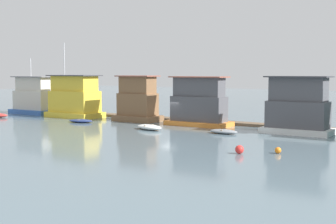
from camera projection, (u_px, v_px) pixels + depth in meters
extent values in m
plane|color=slate|center=(173.00, 124.00, 51.50)|extent=(200.00, 200.00, 0.00)
cube|color=brown|center=(188.00, 120.00, 54.13)|extent=(59.60, 1.75, 0.30)
cube|color=#3866B7|center=(35.00, 111.00, 64.09)|extent=(6.63, 3.66, 0.59)
cube|color=beige|center=(34.00, 100.00, 63.96)|extent=(5.69, 2.72, 2.53)
cube|color=beige|center=(34.00, 84.00, 63.76)|extent=(5.13, 2.16, 1.88)
cube|color=slate|center=(34.00, 77.00, 63.68)|extent=(5.99, 3.02, 0.12)
cylinder|color=#B2B2B7|center=(31.00, 67.00, 63.88)|extent=(0.12, 0.12, 2.45)
cube|color=gold|center=(75.00, 115.00, 58.98)|extent=(6.95, 3.98, 0.68)
cube|color=gold|center=(75.00, 101.00, 58.83)|extent=(6.18, 3.21, 2.64)
cube|color=gold|center=(74.00, 84.00, 58.63)|extent=(5.64, 2.68, 1.88)
cube|color=#38383D|center=(74.00, 76.00, 58.55)|extent=(6.48, 3.51, 0.12)
cylinder|color=#B2B2B7|center=(64.00, 59.00, 59.29)|extent=(0.12, 0.12, 4.07)
cube|color=brown|center=(138.00, 118.00, 54.47)|extent=(5.29, 3.27, 0.67)
cube|color=brown|center=(138.00, 104.00, 54.33)|extent=(4.38, 2.36, 2.57)
cube|color=brown|center=(137.00, 85.00, 54.13)|extent=(4.01, 1.99, 1.95)
cube|color=brown|center=(137.00, 76.00, 54.04)|extent=(4.68, 2.66, 0.12)
cube|color=orange|center=(199.00, 123.00, 50.04)|extent=(6.96, 3.25, 0.48)
cube|color=#4C4C51|center=(199.00, 109.00, 49.91)|extent=(5.91, 2.20, 2.65)
cube|color=#4C4C51|center=(199.00, 87.00, 49.70)|extent=(5.45, 1.74, 2.01)
cube|color=brown|center=(199.00, 77.00, 49.61)|extent=(6.21, 2.50, 0.12)
cube|color=white|center=(297.00, 131.00, 43.54)|extent=(6.35, 3.41, 0.54)
cube|color=#4C4C51|center=(298.00, 115.00, 43.41)|extent=(5.50, 2.55, 2.48)
cube|color=#4C4C51|center=(298.00, 89.00, 43.20)|extent=(5.02, 2.07, 2.21)
cube|color=#38383D|center=(299.00, 77.00, 43.10)|extent=(5.80, 2.85, 0.12)
ellipsoid|color=navy|center=(81.00, 121.00, 53.05)|extent=(3.14, 2.09, 0.38)
cube|color=#997F60|center=(81.00, 120.00, 53.04)|extent=(0.44, 1.24, 0.08)
ellipsoid|color=white|center=(149.00, 127.00, 46.43)|extent=(3.46, 2.11, 0.51)
cube|color=#997F60|center=(149.00, 125.00, 46.41)|extent=(0.42, 1.23, 0.08)
ellipsoid|color=gray|center=(224.00, 131.00, 43.49)|extent=(2.81, 1.38, 0.42)
cube|color=#997F60|center=(224.00, 130.00, 43.47)|extent=(0.21, 1.06, 0.08)
cylinder|color=brown|center=(86.00, 108.00, 61.30)|extent=(0.28, 0.28, 2.10)
sphere|color=orange|center=(278.00, 150.00, 33.04)|extent=(0.45, 0.45, 0.45)
sphere|color=red|center=(239.00, 149.00, 32.90)|extent=(0.62, 0.62, 0.62)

